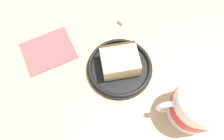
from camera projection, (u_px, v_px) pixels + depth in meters
The scene contains 7 objects.
ground_plane at pixel (151, 81), 52.25cm from camera, with size 159.54×159.54×3.07cm, color tan.
small_plate at pixel (120, 68), 50.91cm from camera, with size 15.19×15.19×2.03cm.
cake_slice at pixel (120, 62), 48.72cm from camera, with size 8.48×7.28×4.64cm.
tea_mug at pixel (196, 105), 43.21cm from camera, with size 12.73×10.14×9.90cm.
teaspoon at pixel (89, 130), 45.65cm from camera, with size 7.52×11.31×0.80cm.
folded_napkin at pixel (48, 50), 53.61cm from camera, with size 12.03×9.92×0.60cm, color #B24C4C.
sugar_cube at pixel (122, 21), 56.74cm from camera, with size 1.50×1.50×1.50cm, color white.
Camera 1 is at (-13.68, -16.52, 47.09)cm, focal length 35.33 mm.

